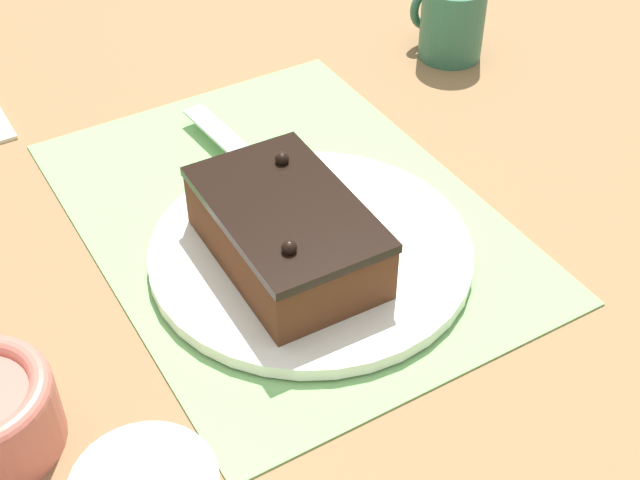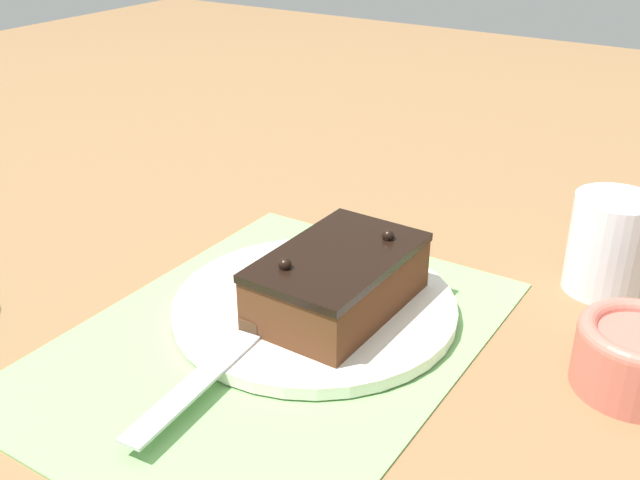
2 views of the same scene
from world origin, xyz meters
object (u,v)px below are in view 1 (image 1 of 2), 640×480
Objects in this scene: cake_plate at (311,251)px; serving_knife at (281,183)px; coffee_mug at (451,21)px; chocolate_cake at (286,232)px.

cake_plate is 0.09m from serving_knife.
serving_knife is 2.85× the size of coffee_mug.
cake_plate is 0.39m from coffee_mug.
serving_knife is 0.33m from coffee_mug.
chocolate_cake is 0.10m from serving_knife.
coffee_mug reaches higher than chocolate_cake.
cake_plate is at bearing -106.55° from serving_knife.
serving_knife is (0.09, -0.02, 0.01)m from cake_plate.
cake_plate is 0.04m from chocolate_cake.
chocolate_cake is 0.41m from coffee_mug.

